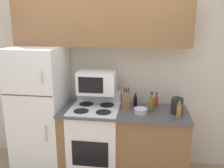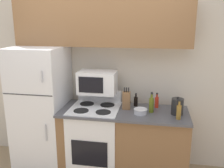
# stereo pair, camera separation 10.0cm
# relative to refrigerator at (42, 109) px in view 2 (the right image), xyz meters

# --- Properties ---
(wall_back) EXTENTS (8.00, 0.05, 2.55)m
(wall_back) POSITION_rel_refrigerator_xyz_m (0.82, 0.39, 0.41)
(wall_back) COLOR beige
(wall_back) RESTS_ON ground_plane
(lower_cabinets) EXTENTS (1.64, 0.66, 0.94)m
(lower_cabinets) POSITION_rel_refrigerator_xyz_m (1.16, -0.05, -0.39)
(lower_cabinets) COLOR brown
(lower_cabinets) RESTS_ON ground_plane
(refrigerator) EXTENTS (0.67, 0.74, 1.73)m
(refrigerator) POSITION_rel_refrigerator_xyz_m (0.00, 0.00, 0.00)
(refrigerator) COLOR white
(refrigerator) RESTS_ON ground_plane
(upper_cabinets) EXTENTS (2.32, 0.32, 0.63)m
(upper_cabinets) POSITION_rel_refrigerator_xyz_m (0.82, 0.21, 1.18)
(upper_cabinets) COLOR brown
(upper_cabinets) RESTS_ON refrigerator
(stove) EXTENTS (0.64, 0.64, 1.11)m
(stove) POSITION_rel_refrigerator_xyz_m (0.77, -0.06, -0.38)
(stove) COLOR white
(stove) RESTS_ON ground_plane
(microwave) EXTENTS (0.50, 0.32, 0.30)m
(microwave) POSITION_rel_refrigerator_xyz_m (0.78, 0.08, 0.40)
(microwave) COLOR white
(microwave) RESTS_ON stove
(knife_block) EXTENTS (0.10, 0.08, 0.29)m
(knife_block) POSITION_rel_refrigerator_xyz_m (1.18, 0.00, 0.19)
(knife_block) COLOR brown
(knife_block) RESTS_ON lower_cabinets
(bowl) EXTENTS (0.17, 0.17, 0.07)m
(bowl) POSITION_rel_refrigerator_xyz_m (1.38, -0.14, 0.11)
(bowl) COLOR silver
(bowl) RESTS_ON lower_cabinets
(bottle_olive_oil) EXTENTS (0.06, 0.06, 0.26)m
(bottle_olive_oil) POSITION_rel_refrigerator_xyz_m (1.51, -0.06, 0.17)
(bottle_olive_oil) COLOR #5B6619
(bottle_olive_oil) RESTS_ON lower_cabinets
(bottle_soy_sauce) EXTENTS (0.05, 0.05, 0.18)m
(bottle_soy_sauce) POSITION_rel_refrigerator_xyz_m (1.30, 0.14, 0.14)
(bottle_soy_sauce) COLOR black
(bottle_soy_sauce) RESTS_ON lower_cabinets
(bottle_vinegar) EXTENTS (0.06, 0.06, 0.24)m
(bottle_vinegar) POSITION_rel_refrigerator_xyz_m (1.83, -0.23, 0.17)
(bottle_vinegar) COLOR olive
(bottle_vinegar) RESTS_ON lower_cabinets
(bottle_hot_sauce) EXTENTS (0.05, 0.05, 0.20)m
(bottle_hot_sauce) POSITION_rel_refrigerator_xyz_m (1.57, 0.13, 0.15)
(bottle_hot_sauce) COLOR red
(bottle_hot_sauce) RESTS_ON lower_cabinets
(kettle) EXTENTS (0.15, 0.15, 0.23)m
(kettle) POSITION_rel_refrigerator_xyz_m (1.82, -0.07, 0.17)
(kettle) COLOR black
(kettle) RESTS_ON lower_cabinets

